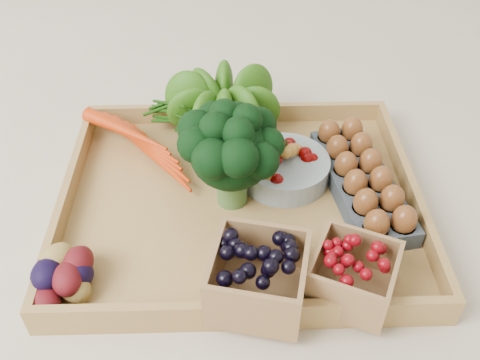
{
  "coord_description": "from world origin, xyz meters",
  "views": [
    {
      "loc": [
        -0.02,
        -0.61,
        0.6
      ],
      "look_at": [
        0.0,
        0.0,
        0.06
      ],
      "focal_mm": 40.0,
      "sensor_mm": 36.0,
      "label": 1
    }
  ],
  "objects_px": {
    "egg_carton": "(361,185)",
    "tray": "(240,205)",
    "broccoli": "(232,170)",
    "cherry_bowl": "(284,169)"
  },
  "relations": [
    {
      "from": "egg_carton",
      "to": "tray",
      "type": "bearing_deg",
      "value": 175.85
    },
    {
      "from": "tray",
      "to": "broccoli",
      "type": "height_order",
      "value": "broccoli"
    },
    {
      "from": "broccoli",
      "to": "cherry_bowl",
      "type": "xyz_separation_m",
      "value": [
        0.09,
        0.05,
        -0.04
      ]
    },
    {
      "from": "tray",
      "to": "cherry_bowl",
      "type": "bearing_deg",
      "value": 36.17
    },
    {
      "from": "egg_carton",
      "to": "broccoli",
      "type": "bearing_deg",
      "value": 174.63
    },
    {
      "from": "broccoli",
      "to": "egg_carton",
      "type": "bearing_deg",
      "value": 3.77
    },
    {
      "from": "broccoli",
      "to": "cherry_bowl",
      "type": "height_order",
      "value": "broccoli"
    },
    {
      "from": "cherry_bowl",
      "to": "broccoli",
      "type": "bearing_deg",
      "value": -149.54
    },
    {
      "from": "broccoli",
      "to": "egg_carton",
      "type": "relative_size",
      "value": 0.61
    },
    {
      "from": "broccoli",
      "to": "egg_carton",
      "type": "height_order",
      "value": "broccoli"
    }
  ]
}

